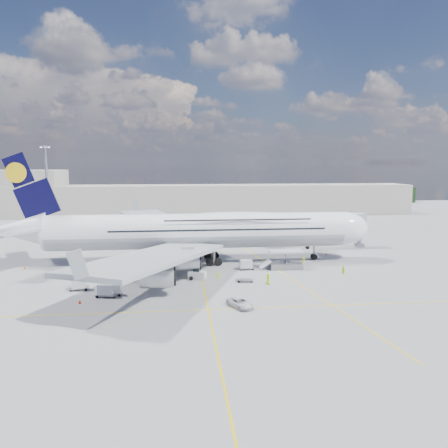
{
  "coord_description": "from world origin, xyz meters",
  "views": [
    {
      "loc": [
        -4.02,
        -79.94,
        20.82
      ],
      "look_at": [
        5.2,
        8.0,
        8.39
      ],
      "focal_mm": 35.0,
      "sensor_mm": 36.0,
      "label": 1
    }
  ],
  "objects": [
    {
      "name": "crew_wing",
      "position": [
        -10.52,
        -3.78,
        0.8
      ],
      "size": [
        0.74,
        1.01,
        1.59
      ],
      "primitive_type": "imported",
      "rotation": [
        0.0,
        0.0,
        1.15
      ],
      "color": "#D6EC18",
      "rests_on": "ground"
    },
    {
      "name": "dolly_row_b",
      "position": [
        -14.54,
        -11.78,
        0.96
      ],
      "size": [
        3.17,
        2.36,
        1.79
      ],
      "rotation": [
        0.0,
        0.0,
        0.34
      ],
      "color": "gray",
      "rests_on": "ground"
    },
    {
      "name": "dolly_back",
      "position": [
        -20.56,
        -8.08,
        1.04
      ],
      "size": [
        3.34,
        2.26,
        1.93
      ],
      "rotation": [
        0.0,
        0.0,
        0.22
      ],
      "color": "gray",
      "rests_on": "ground"
    },
    {
      "name": "terminal",
      "position": [
        0.0,
        95.0,
        6.0
      ],
      "size": [
        180.0,
        16.0,
        12.0
      ],
      "primitive_type": "cube",
      "color": "#B2AD9E",
      "rests_on": "ground"
    },
    {
      "name": "cone_wing_right_outer",
      "position": [
        -18.87,
        -15.31,
        0.29
      ],
      "size": [
        0.47,
        0.47,
        0.6
      ],
      "color": "#F4390C",
      "rests_on": "ground"
    },
    {
      "name": "catering_truck_inner",
      "position": [
        -13.48,
        34.11,
        1.84
      ],
      "size": [
        7.08,
        4.91,
        3.9
      ],
      "rotation": [
        0.0,
        0.0,
        0.46
      ],
      "color": "gray",
      "rests_on": "ground"
    },
    {
      "name": "cone_wing_left_outer",
      "position": [
        -11.54,
        38.03,
        0.29
      ],
      "size": [
        0.47,
        0.47,
        0.59
      ],
      "color": "#F4390C",
      "rests_on": "ground"
    },
    {
      "name": "cone_tail",
      "position": [
        -34.44,
        7.66,
        0.28
      ],
      "size": [
        0.46,
        0.46,
        0.58
      ],
      "color": "#F4390C",
      "rests_on": "ground"
    },
    {
      "name": "crew_van",
      "position": [
        11.22,
        -7.92,
        0.98
      ],
      "size": [
        1.06,
        1.15,
        1.97
      ],
      "primitive_type": "imported",
      "rotation": [
        0.0,
        0.0,
        2.17
      ],
      "color": "#C1FC1A",
      "rests_on": "ground"
    },
    {
      "name": "catering_truck_outer",
      "position": [
        -15.8,
        49.63,
        1.74
      ],
      "size": [
        6.57,
        3.29,
        3.76
      ],
      "rotation": [
        0.0,
        0.0,
        0.18
      ],
      "color": "gray",
      "rests_on": "ground"
    },
    {
      "name": "hangar",
      "position": [
        -70.0,
        100.0,
        9.0
      ],
      "size": [
        40.0,
        22.0,
        18.0
      ],
      "primitive_type": "cube",
      "color": "#B2AD9E",
      "rests_on": "ground"
    },
    {
      "name": "ground",
      "position": [
        0.0,
        0.0,
        0.0
      ],
      "size": [
        300.0,
        300.0,
        0.0
      ],
      "primitive_type": "plane",
      "color": "gray",
      "rests_on": "ground"
    },
    {
      "name": "taxi_line_cross",
      "position": [
        0.0,
        -20.0,
        0.01
      ],
      "size": [
        120.0,
        0.25,
        0.01
      ],
      "primitive_type": "cube",
      "color": "yellow",
      "rests_on": "ground"
    },
    {
      "name": "dolly_nose_far",
      "position": [
        7.42,
        -5.95,
        0.33
      ],
      "size": [
        3.16,
        2.12,
        0.42
      ],
      "rotation": [
        0.0,
        0.0,
        -0.21
      ],
      "color": "gray",
      "rests_on": "ground"
    },
    {
      "name": "dolly_nose_near",
      "position": [
        9.05,
        2.88,
        1.03
      ],
      "size": [
        3.1,
        1.79,
        1.91
      ],
      "rotation": [
        0.0,
        0.0,
        0.06
      ],
      "color": "gray",
      "rests_on": "ground"
    },
    {
      "name": "taxi_line_main",
      "position": [
        0.0,
        0.0,
        0.01
      ],
      "size": [
        0.25,
        220.0,
        0.01
      ],
      "primitive_type": "cube",
      "color": "yellow",
      "rests_on": "ground"
    },
    {
      "name": "tree_line",
      "position": [
        40.0,
        140.0,
        4.0
      ],
      "size": [
        160.0,
        6.0,
        8.0
      ],
      "primitive_type": "cube",
      "color": "#193814",
      "rests_on": "ground"
    },
    {
      "name": "dolly_row_a",
      "position": [
        -15.5,
        -12.25,
        1.1
      ],
      "size": [
        3.48,
        2.22,
        2.05
      ],
      "rotation": [
        0.0,
        0.0,
        -0.16
      ],
      "color": "gray",
      "rests_on": "ground"
    },
    {
      "name": "jet_bridge",
      "position": [
        29.81,
        20.94,
        6.85
      ],
      "size": [
        18.8,
        12.1,
        8.5
      ],
      "color": "#B7B7BC",
      "rests_on": "ground"
    },
    {
      "name": "cone_wing_left_inner",
      "position": [
        -4.76,
        31.2,
        0.27
      ],
      "size": [
        0.44,
        0.44,
        0.55
      ],
      "color": "#F4390C",
      "rests_on": "ground"
    },
    {
      "name": "light_mast",
      "position": [
        -40.0,
        45.0,
        13.21
      ],
      "size": [
        3.0,
        0.7,
        25.5
      ],
      "color": "gray",
      "rests_on": "ground"
    },
    {
      "name": "crew_loader",
      "position": [
        26.27,
        -3.72,
        0.9
      ],
      "size": [
        1.09,
        1.11,
        1.81
      ],
      "primitive_type": "imported",
      "rotation": [
        0.0,
        0.0,
        -0.88
      ],
      "color": "#CDF319",
      "rests_on": "ground"
    },
    {
      "name": "cone_wing_right_inner",
      "position": [
        -15.87,
        -10.32,
        0.27
      ],
      "size": [
        0.43,
        0.43,
        0.55
      ],
      "color": "#F4390C",
      "rests_on": "ground"
    },
    {
      "name": "airliner",
      "position": [
        0.26,
        10.0,
        6.87
      ],
      "size": [
        77.26,
        79.15,
        23.71
      ],
      "color": "white",
      "rests_on": "ground"
    },
    {
      "name": "taxi_line_diag",
      "position": [
        14.0,
        10.0,
        0.01
      ],
      "size": [
        14.16,
        99.06,
        0.01
      ],
      "primitive_type": "cube",
      "rotation": [
        0.0,
        0.0,
        0.14
      ],
      "color": "yellow",
      "rests_on": "ground"
    },
    {
      "name": "cone_nose",
      "position": [
        29.26,
        14.43,
        0.29
      ],
      "size": [
        0.47,
        0.47,
        0.6
      ],
      "color": "#F4390C",
      "rests_on": "ground"
    },
    {
      "name": "crew_nose",
      "position": [
        21.7,
        6.47,
        0.85
      ],
      "size": [
        0.68,
        0.51,
        1.69
      ],
      "primitive_type": "imported",
      "rotation": [
        0.0,
        0.0,
        0.18
      ],
      "color": "#B4EB18",
      "rests_on": "ground"
    },
    {
      "name": "cargo_loader",
      "position": [
        16.82,
        2.89,
        1.25
      ],
      "size": [
        8.53,
        3.2,
        3.67
      ],
      "color": "silver",
      "rests_on": "ground"
    },
    {
      "name": "dolly_row_c",
      "position": [
        -13.08,
        -2.89,
        1.12
      ],
      "size": [
        3.69,
        2.82,
        2.08
      ],
      "rotation": [
        0.0,
        0.0,
        -0.37
      ],
      "color": "gray",
      "rests_on": "ground"
    },
    {
      "name": "service_van",
      "position": [
        4.71,
        -19.48,
        0.67
      ],
      "size": [
        4.09,
        5.31,
        1.34
      ],
      "primitive_type": "imported",
      "rotation": [
        0.0,
        0.0,
        0.45
      ],
      "color": "silver",
      "rests_on": "ground"
    },
    {
      "name": "crew_tug",
      "position": [
        2.82,
        -4.45,
        0.75
      ],
      "size": [
        1.07,
        0.76,
        1.5
      ],
      "primitive_type": "imported",
      "rotation": [
        0.0,
        0.0,
        0.23
      ],
      "color": "#C5F019",
      "rests_on": "ground"
    },
    {
      "name": "baggage_tug",
      "position": [
        -0.86,
        -3.42,
        0.86
      ],
      "size": [
        3.43,
        2.47,
        1.95
      ],
      "rotation": [
        0.0,
        0.0,
        -0.37
      ],
      "color": "silver",
      "rests_on": "ground"
    }
  ]
}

